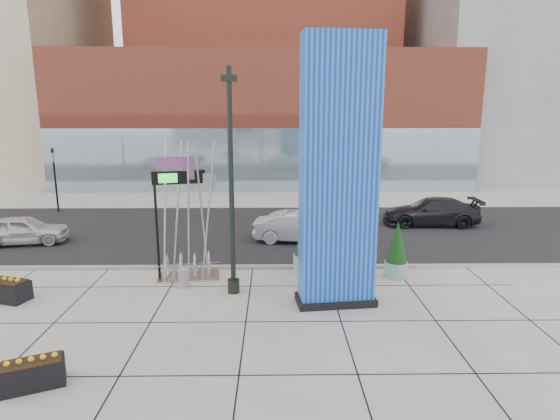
{
  "coord_description": "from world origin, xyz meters",
  "views": [
    {
      "loc": [
        1.89,
        -14.59,
        6.6
      ],
      "look_at": [
        2.12,
        2.0,
        2.94
      ],
      "focal_mm": 30.0,
      "sensor_mm": 36.0,
      "label": 1
    }
  ],
  "objects_px": {
    "lamp_post": "(232,205)",
    "public_art_sculpture": "(188,243)",
    "blue_pylon": "(339,180)",
    "car_white_west": "(23,230)",
    "car_silver_mid": "(299,227)",
    "overhead_street_sign": "(174,187)",
    "concrete_bollard": "(183,278)"
  },
  "relations": [
    {
      "from": "overhead_street_sign",
      "to": "car_white_west",
      "type": "relative_size",
      "value": 1.03
    },
    {
      "from": "concrete_bollard",
      "to": "car_white_west",
      "type": "bearing_deg",
      "value": 146.99
    },
    {
      "from": "concrete_bollard",
      "to": "car_silver_mid",
      "type": "distance_m",
      "value": 7.6
    },
    {
      "from": "public_art_sculpture",
      "to": "car_silver_mid",
      "type": "relative_size",
      "value": 1.21
    },
    {
      "from": "overhead_street_sign",
      "to": "concrete_bollard",
      "type": "bearing_deg",
      "value": -81.02
    },
    {
      "from": "public_art_sculpture",
      "to": "overhead_street_sign",
      "type": "height_order",
      "value": "public_art_sculpture"
    },
    {
      "from": "car_white_west",
      "to": "car_silver_mid",
      "type": "xyz_separation_m",
      "value": [
        13.56,
        0.21,
        0.04
      ]
    },
    {
      "from": "public_art_sculpture",
      "to": "blue_pylon",
      "type": "bearing_deg",
      "value": -32.24
    },
    {
      "from": "concrete_bollard",
      "to": "car_silver_mid",
      "type": "height_order",
      "value": "car_silver_mid"
    },
    {
      "from": "public_art_sculpture",
      "to": "car_white_west",
      "type": "bearing_deg",
      "value": 144.93
    },
    {
      "from": "overhead_street_sign",
      "to": "car_silver_mid",
      "type": "xyz_separation_m",
      "value": [
        5.02,
        5.14,
        -2.91
      ]
    },
    {
      "from": "concrete_bollard",
      "to": "car_white_west",
      "type": "relative_size",
      "value": 0.17
    },
    {
      "from": "concrete_bollard",
      "to": "car_white_west",
      "type": "distance_m",
      "value": 10.63
    },
    {
      "from": "concrete_bollard",
      "to": "car_white_west",
      "type": "height_order",
      "value": "car_white_west"
    },
    {
      "from": "car_white_west",
      "to": "car_silver_mid",
      "type": "relative_size",
      "value": 0.92
    },
    {
      "from": "car_silver_mid",
      "to": "lamp_post",
      "type": "bearing_deg",
      "value": 164.18
    },
    {
      "from": "car_white_west",
      "to": "overhead_street_sign",
      "type": "bearing_deg",
      "value": -130.05
    },
    {
      "from": "blue_pylon",
      "to": "car_silver_mid",
      "type": "bearing_deg",
      "value": 89.79
    },
    {
      "from": "blue_pylon",
      "to": "car_white_west",
      "type": "relative_size",
      "value": 2.15
    },
    {
      "from": "overhead_street_sign",
      "to": "car_silver_mid",
      "type": "bearing_deg",
      "value": 31.24
    },
    {
      "from": "lamp_post",
      "to": "overhead_street_sign",
      "type": "distance_m",
      "value": 2.71
    },
    {
      "from": "lamp_post",
      "to": "concrete_bollard",
      "type": "relative_size",
      "value": 11.25
    },
    {
      "from": "public_art_sculpture",
      "to": "concrete_bollard",
      "type": "height_order",
      "value": "public_art_sculpture"
    },
    {
      "from": "concrete_bollard",
      "to": "car_silver_mid",
      "type": "xyz_separation_m",
      "value": [
        4.65,
        5.99,
        0.39
      ]
    },
    {
      "from": "lamp_post",
      "to": "public_art_sculpture",
      "type": "relative_size",
      "value": 1.46
    },
    {
      "from": "blue_pylon",
      "to": "lamp_post",
      "type": "relative_size",
      "value": 1.12
    },
    {
      "from": "car_white_west",
      "to": "car_silver_mid",
      "type": "distance_m",
      "value": 13.56
    },
    {
      "from": "lamp_post",
      "to": "concrete_bollard",
      "type": "height_order",
      "value": "lamp_post"
    },
    {
      "from": "car_silver_mid",
      "to": "concrete_bollard",
      "type": "bearing_deg",
      "value": 149.1
    },
    {
      "from": "blue_pylon",
      "to": "concrete_bollard",
      "type": "xyz_separation_m",
      "value": [
        -5.5,
        1.51,
        -3.93
      ]
    },
    {
      "from": "lamp_post",
      "to": "overhead_street_sign",
      "type": "bearing_deg",
      "value": 148.83
    },
    {
      "from": "public_art_sculpture",
      "to": "car_white_west",
      "type": "xyz_separation_m",
      "value": [
        -8.93,
        4.73,
        -0.72
      ]
    }
  ]
}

